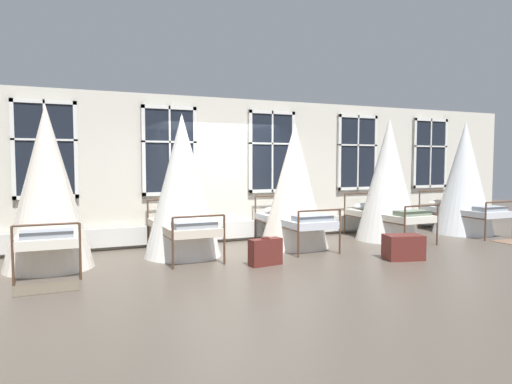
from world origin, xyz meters
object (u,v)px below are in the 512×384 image
object	(u,v)px
cot_sixth	(464,180)
cot_fourth	(294,187)
cot_second	(47,189)
suitcase_dark	(265,252)
cot_fifth	(388,181)
cot_third	(182,188)
travel_trunk	(403,247)

from	to	relation	value
cot_sixth	cot_fourth	bearing A→B (deg)	88.88
cot_second	suitcase_dark	bearing A→B (deg)	-109.65
cot_second	cot_fifth	distance (m)	6.75
cot_sixth	suitcase_dark	distance (m)	5.96
cot_second	cot_third	world-z (taller)	cot_second
suitcase_dark	cot_second	bearing A→B (deg)	150.44
travel_trunk	cot_second	bearing A→B (deg)	162.59
suitcase_dark	travel_trunk	size ratio (longest dim) A/B	0.91
cot_second	cot_third	bearing A→B (deg)	-86.67
cot_fifth	suitcase_dark	bearing A→B (deg)	107.73
cot_second	cot_fifth	world-z (taller)	cot_fifth
cot_fourth	cot_sixth	bearing A→B (deg)	-90.25
cot_fourth	cot_second	bearing A→B (deg)	91.87
cot_fifth	travel_trunk	distance (m)	2.36
cot_fourth	travel_trunk	distance (m)	2.39
cot_fifth	travel_trunk	size ratio (longest dim) A/B	4.12
cot_sixth	cot_fifth	bearing A→B (deg)	89.64
cot_sixth	suitcase_dark	size ratio (longest dim) A/B	4.52
cot_third	travel_trunk	xyz separation A→B (m)	(3.42, -1.86, -1.02)
suitcase_dark	travel_trunk	xyz separation A→B (m)	(2.39, -0.55, -0.01)
cot_sixth	travel_trunk	xyz separation A→B (m)	(-3.35, -1.77, -1.06)
travel_trunk	cot_sixth	bearing A→B (deg)	27.87
cot_second	suitcase_dark	size ratio (longest dim) A/B	4.46
cot_third	cot_fifth	distance (m)	4.55
cot_fifth	travel_trunk	bearing A→B (deg)	146.13
cot_third	suitcase_dark	distance (m)	1.95
cot_fourth	suitcase_dark	distance (m)	2.04
travel_trunk	suitcase_dark	bearing A→B (deg)	167.07
cot_fourth	suitcase_dark	bearing A→B (deg)	137.21
cot_fourth	suitcase_dark	world-z (taller)	cot_fourth
cot_third	travel_trunk	bearing A→B (deg)	-119.09
cot_fourth	cot_fifth	world-z (taller)	cot_fifth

